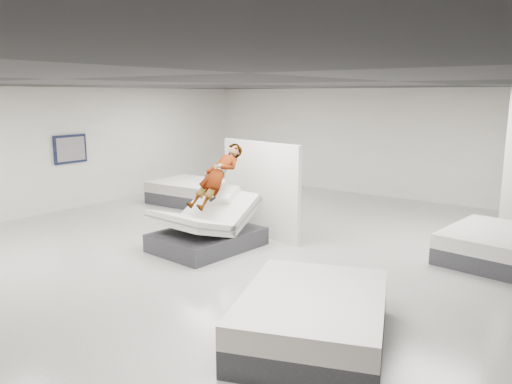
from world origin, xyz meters
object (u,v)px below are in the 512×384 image
flat_bed_right_near (313,318)px  flat_bed_right_far (494,245)px  divider_panel (261,189)px  wall_poster (70,149)px  hero_bed (207,229)px  flat_bed_left_far (194,192)px  remote (213,199)px  person (217,186)px

flat_bed_right_near → flat_bed_right_far: bearing=76.4°
divider_panel → flat_bed_right_near: 4.83m
divider_panel → wall_poster: 5.67m
hero_bed → divider_panel: 1.54m
divider_panel → flat_bed_left_far: (-3.45, 1.58, -0.71)m
flat_bed_left_far → wall_poster: 3.47m
hero_bed → remote: bearing=-14.8°
hero_bed → remote: size_ratio=15.20×
hero_bed → remote: 0.68m
divider_panel → flat_bed_left_far: size_ratio=0.97×
remote → flat_bed_right_far: size_ratio=0.06×
divider_panel → wall_poster: bearing=-161.0°
flat_bed_right_near → wall_poster: 9.34m
divider_panel → flat_bed_right_near: bearing=-35.9°
remote → wall_poster: wall_poster is taller
remote → flat_bed_left_far: 4.56m
flat_bed_right_near → flat_bed_left_far: size_ratio=1.17×
hero_bed → flat_bed_right_far: hero_bed is taller
divider_panel → flat_bed_right_far: 4.65m
flat_bed_right_far → flat_bed_right_near: size_ratio=0.82×
remote → flat_bed_right_far: 5.30m
flat_bed_right_near → flat_bed_left_far: 8.42m
hero_bed → remote: (0.22, -0.06, 0.65)m
person → flat_bed_right_near: person is taller
remote → flat_bed_left_far: size_ratio=0.06×
person → flat_bed_right_near: bearing=-28.9°
flat_bed_right_far → hero_bed: bearing=-151.5°
wall_poster → person: bearing=-2.4°
remote → flat_bed_right_far: bearing=35.1°
hero_bed → flat_bed_left_far: size_ratio=0.92×
person → divider_panel: divider_panel is taller
hero_bed → flat_bed_right_far: 5.41m
flat_bed_right_near → divider_panel: bearing=133.6°
person → flat_bed_right_far: bearing=30.5°
remote → flat_bed_right_near: size_ratio=0.05×
hero_bed → remote: hero_bed is taller
person → flat_bed_right_near: (3.59, -2.40, -0.91)m
hero_bed → flat_bed_right_far: (4.75, 2.58, -0.10)m
remote → wall_poster: size_ratio=0.15×
person → remote: size_ratio=11.72×
flat_bed_right_far → flat_bed_right_near: flat_bed_right_near is taller
person → hero_bed: bearing=-90.0°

